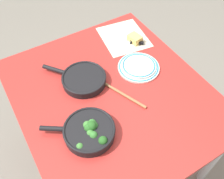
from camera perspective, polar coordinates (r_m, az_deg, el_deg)
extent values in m
plane|color=slate|center=(1.95, 0.00, -13.80)|extent=(14.00, 14.00, 0.00)
cube|color=#B72D28|center=(1.35, 0.00, -0.94)|extent=(1.11, 0.98, 0.03)
cylinder|color=#BCBCC1|center=(1.67, 22.60, -14.03)|extent=(0.05, 0.05, 0.69)
cylinder|color=#BCBCC1|center=(2.05, 3.23, 7.10)|extent=(0.05, 0.05, 0.69)
cylinder|color=#BCBCC1|center=(1.87, -19.58, -2.80)|extent=(0.05, 0.05, 0.69)
cylinder|color=black|center=(1.18, -5.18, -9.58)|extent=(0.24, 0.24, 0.05)
torus|color=black|center=(1.16, -5.26, -8.99)|extent=(0.24, 0.24, 0.01)
cylinder|color=black|center=(1.20, -13.60, -8.68)|extent=(0.08, 0.11, 0.02)
cylinder|color=#357027|center=(1.15, -7.28, -13.28)|extent=(0.01, 0.01, 0.02)
sphere|color=#428438|center=(1.13, -7.38, -12.82)|extent=(0.03, 0.03, 0.03)
cylinder|color=#2C6823|center=(1.17, -4.16, -10.93)|extent=(0.01, 0.01, 0.02)
sphere|color=#387A33|center=(1.14, -4.23, -10.38)|extent=(0.04, 0.04, 0.04)
cylinder|color=#2C6823|center=(1.20, -4.49, -8.30)|extent=(0.01, 0.01, 0.02)
sphere|color=#387A33|center=(1.17, -4.56, -7.68)|extent=(0.04, 0.04, 0.04)
cylinder|color=#205218|center=(1.18, -4.60, -9.03)|extent=(0.02, 0.02, 0.03)
sphere|color=#286023|center=(1.16, -4.69, -8.29)|extent=(0.05, 0.05, 0.05)
cylinder|color=#357027|center=(1.19, -5.57, -8.71)|extent=(0.01, 0.01, 0.02)
sphere|color=#428438|center=(1.17, -5.67, -8.09)|extent=(0.04, 0.04, 0.04)
cylinder|color=#245B1C|center=(1.18, -5.29, -9.29)|extent=(0.01, 0.01, 0.02)
sphere|color=#2D6B28|center=(1.16, -5.38, -8.65)|extent=(0.04, 0.04, 0.04)
cylinder|color=#357027|center=(1.17, -4.91, -10.41)|extent=(0.01, 0.01, 0.02)
sphere|color=#428438|center=(1.15, -4.99, -9.89)|extent=(0.04, 0.04, 0.04)
cylinder|color=#357027|center=(1.19, -5.37, -9.53)|extent=(0.01, 0.01, 0.02)
sphere|color=#428438|center=(1.17, -5.44, -9.09)|extent=(0.03, 0.03, 0.03)
cylinder|color=#2C6823|center=(1.19, -4.10, -8.83)|extent=(0.01, 0.01, 0.02)
sphere|color=#387A33|center=(1.17, -4.17, -8.23)|extent=(0.04, 0.04, 0.04)
cylinder|color=#357027|center=(1.20, -4.36, -8.24)|extent=(0.01, 0.01, 0.02)
sphere|color=#428438|center=(1.18, -4.42, -7.74)|extent=(0.03, 0.03, 0.03)
cylinder|color=#205218|center=(1.15, -2.06, -12.18)|extent=(0.01, 0.01, 0.02)
sphere|color=#286023|center=(1.13, -2.10, -11.59)|extent=(0.04, 0.04, 0.04)
cube|color=olive|center=(1.17, -5.62, -10.36)|extent=(0.05, 0.05, 0.03)
cube|color=olive|center=(1.18, -5.90, -9.67)|extent=(0.03, 0.04, 0.03)
cube|color=olive|center=(1.17, -4.58, -9.99)|extent=(0.04, 0.04, 0.03)
cube|color=#AD7F4C|center=(1.19, -4.26, -8.39)|extent=(0.04, 0.03, 0.03)
cylinder|color=black|center=(1.37, -6.38, 2.25)|extent=(0.24, 0.24, 0.04)
torus|color=black|center=(1.36, -6.46, 2.83)|extent=(0.24, 0.24, 0.01)
cylinder|color=black|center=(1.44, -13.14, 4.49)|extent=(0.12, 0.10, 0.02)
cylinder|color=#EAD170|center=(1.37, -6.37, 2.20)|extent=(0.20, 0.20, 0.02)
cylinder|color=#996B42|center=(1.33, 1.62, -0.55)|extent=(0.32, 0.14, 0.02)
ellipsoid|color=#996B42|center=(1.40, -4.74, 3.19)|extent=(0.07, 0.06, 0.02)
cube|color=beige|center=(1.66, 2.69, 11.89)|extent=(0.35, 0.32, 0.00)
cube|color=silver|center=(1.62, 1.09, 10.92)|extent=(0.13, 0.15, 0.01)
cylinder|color=black|center=(1.61, 5.73, 10.65)|extent=(0.07, 0.08, 0.02)
cube|color=#EACC66|center=(1.62, 5.24, 11.48)|extent=(0.09, 0.08, 0.05)
cylinder|color=white|center=(1.46, 6.10, 5.05)|extent=(0.24, 0.24, 0.01)
torus|color=teal|center=(1.45, 6.12, 5.21)|extent=(0.23, 0.23, 0.01)
cylinder|color=white|center=(1.45, 6.14, 5.38)|extent=(0.20, 0.20, 0.01)
torus|color=teal|center=(1.44, 6.16, 5.54)|extent=(0.19, 0.19, 0.01)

